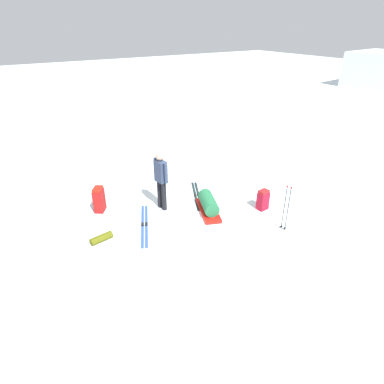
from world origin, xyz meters
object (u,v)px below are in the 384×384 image
Objects in this scene: ski_pair_near at (197,195)px; backpack_large_dark at (99,200)px; thermos_bottle at (164,206)px; backpack_bright at (263,200)px; ski_pair_far at (145,225)px; sleeping_mat_rolled at (101,238)px; gear_sled at (208,205)px; skier_standing at (161,178)px; ski_poles_planted_near at (286,206)px.

backpack_large_dark reaches higher than ski_pair_near.
backpack_bright is at bearing 57.91° from thermos_bottle.
sleeping_mat_rolled is (0.07, -1.18, 0.08)m from ski_pair_far.
ski_pair_far is 1.57m from backpack_large_dark.
gear_sled is (0.34, 1.81, 0.21)m from ski_pair_far.
thermos_bottle is at bearing 117.03° from ski_pair_far.
backpack_bright is 4.47m from sleeping_mat_rolled.
skier_standing is 6.54× the size of thermos_bottle.
skier_standing is 2.26m from sleeping_mat_rolled.
ski_pair_near is 1.26m from thermos_bottle.
gear_sled is at bearing 52.55° from thermos_bottle.
ski_pair_far is 1.85m from gear_sled.
skier_standing is 1.01× the size of ski_pair_near.
ski_poles_planted_near reaches higher than sleeping_mat_rolled.
backpack_bright is (1.59, 2.36, -0.66)m from skier_standing.
backpack_bright reaches higher than sleeping_mat_rolled.
ski_poles_planted_near is 4.61m from sleeping_mat_rolled.
ski_pair_far is at bearing -108.50° from backpack_bright.
ski_poles_planted_near is at bearing -14.12° from backpack_bright.
gear_sled is 2.55× the size of sleeping_mat_rolled.
gear_sled is at bearing -117.76° from backpack_bright.
sleeping_mat_rolled is (-0.28, -2.99, -0.13)m from gear_sled.
ski_pair_near is at bearing 74.75° from backpack_large_dark.
skier_standing reaches higher than backpack_large_dark.
ski_poles_planted_near is (3.47, 3.63, 0.34)m from backpack_large_dark.
backpack_bright is at bearing 62.24° from gear_sled.
sleeping_mat_rolled is 2.05m from thermos_bottle.
sleeping_mat_rolled is at bearing -78.29° from ski_pair_near.
thermos_bottle reaches higher than ski_pair_far.
gear_sled is 3.00m from sleeping_mat_rolled.
thermos_bottle is (0.94, 1.53, -0.22)m from backpack_large_dark.
skier_standing is at bearing 177.60° from thermos_bottle.
skier_standing reaches higher than sleeping_mat_rolled.
ski_poles_planted_near is 4.79× the size of thermos_bottle.
thermos_bottle is at bearing -127.45° from gear_sled.
ski_pair_near is 3.31m from sleeping_mat_rolled.
backpack_large_dark is 3.05m from gear_sled.
backpack_large_dark reaches higher than gear_sled.
backpack_large_dark reaches higher than ski_pair_far.
backpack_bright is at bearing 71.50° from ski_pair_far.
backpack_bright is (1.67, 1.12, 0.28)m from ski_pair_near.
ski_poles_planted_near is 3.33m from thermos_bottle.
gear_sled is (-0.72, -1.37, -0.07)m from backpack_bright.
sleeping_mat_rolled reaches higher than ski_pair_near.
ski_pair_near is 2.80× the size of backpack_bright.
ski_poles_planted_near is (2.10, 2.92, 0.68)m from ski_pair_far.
gear_sled is at bearing -14.66° from ski_pair_near.
backpack_large_dark reaches higher than backpack_bright.
thermos_bottle is at bearing -122.09° from backpack_bright.
sleeping_mat_rolled is at bearing -116.47° from ski_poles_planted_near.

